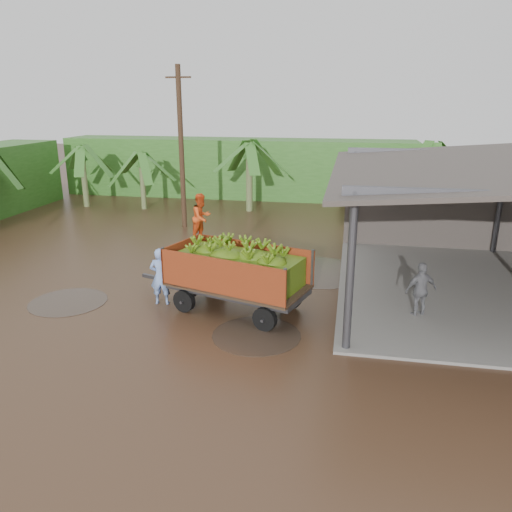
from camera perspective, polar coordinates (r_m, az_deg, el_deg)
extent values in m
plane|color=black|center=(17.03, -7.67, -3.20)|extent=(100.00, 100.00, 0.00)
cube|color=#383330|center=(22.12, 25.97, 5.39)|extent=(12.00, 0.12, 4.00)
cube|color=#2D661E|center=(32.17, -2.21, 10.04)|extent=(22.00, 3.00, 3.60)
cube|color=#47474C|center=(16.20, -10.64, -2.61)|extent=(1.55, 0.58, 0.11)
imported|color=#E24E1A|center=(15.08, -6.24, 4.41)|extent=(0.80, 0.88, 1.45)
imported|color=#7FA1E7|center=(15.28, -10.86, -2.30)|extent=(0.69, 0.50, 1.76)
imported|color=slate|center=(14.86, 18.31, -3.73)|extent=(1.04, 0.77, 1.64)
cylinder|color=#47301E|center=(24.14, -8.53, 12.00)|extent=(0.24, 0.24, 7.47)
cube|color=#47301E|center=(24.06, -8.89, 19.54)|extent=(1.20, 0.08, 0.08)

